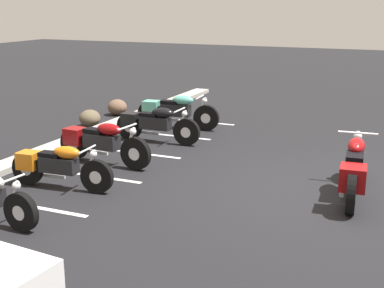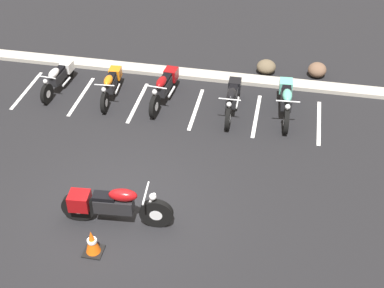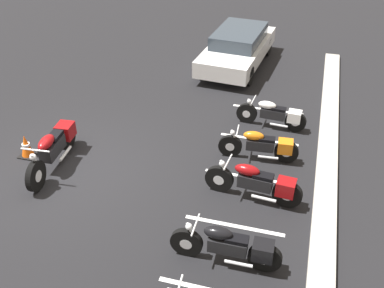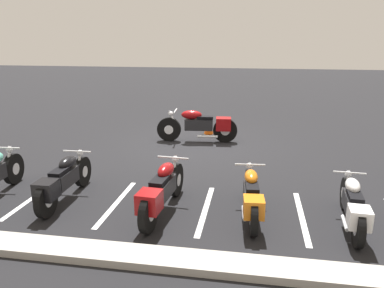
{
  "view_description": "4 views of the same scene",
  "coord_description": "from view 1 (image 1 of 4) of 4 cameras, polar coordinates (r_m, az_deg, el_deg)",
  "views": [
    {
      "loc": [
        -8.92,
        -1.32,
        3.19
      ],
      "look_at": [
        -1.06,
        2.09,
        0.91
      ],
      "focal_mm": 50.0,
      "sensor_mm": 36.0,
      "label": 1
    },
    {
      "loc": [
        3.21,
        -8.13,
        8.55
      ],
      "look_at": [
        1.2,
        2.06,
        0.45
      ],
      "focal_mm": 50.0,
      "sensor_mm": 36.0,
      "label": 2
    },
    {
      "loc": [
        7.72,
        5.25,
        6.58
      ],
      "look_at": [
        -1.13,
        2.76,
        0.5
      ],
      "focal_mm": 42.0,
      "sensor_mm": 36.0,
      "label": 3
    },
    {
      "loc": [
        -1.64,
        10.5,
        3.04
      ],
      "look_at": [
        -0.36,
        2.86,
        0.85
      ],
      "focal_mm": 35.0,
      "sensor_mm": 36.0,
      "label": 4
    }
  ],
  "objects": [
    {
      "name": "stall_line_1",
      "position": [
        9.03,
        -16.66,
        -6.41
      ],
      "size": [
        0.1,
        2.1,
        0.0
      ],
      "primitive_type": "cube",
      "color": "white",
      "rests_on": "ground"
    },
    {
      "name": "landscape_rock_1",
      "position": [
        14.36,
        -10.84,
        2.73
      ],
      "size": [
        0.64,
        0.6,
        0.45
      ],
      "primitive_type": "ellipsoid",
      "rotation": [
        0.0,
        0.0,
        0.1
      ],
      "color": "brown",
      "rests_on": "ground"
    },
    {
      "name": "stall_line_5",
      "position": [
        14.72,
        0.64,
        2.41
      ],
      "size": [
        0.1,
        2.1,
        0.0
      ],
      "primitive_type": "cube",
      "color": "white",
      "rests_on": "ground"
    },
    {
      "name": "landscape_rock_0",
      "position": [
        15.69,
        -7.98,
        3.91
      ],
      "size": [
        0.58,
        0.57,
        0.46
      ],
      "primitive_type": "ellipsoid",
      "rotation": [
        0.0,
        0.0,
        1.54
      ],
      "color": "brown",
      "rests_on": "ground"
    },
    {
      "name": "stall_line_3",
      "position": [
        11.71,
        -5.91,
        -0.95
      ],
      "size": [
        0.1,
        2.1,
        0.0
      ],
      "primitive_type": "cube",
      "color": "white",
      "rests_on": "ground"
    },
    {
      "name": "parked_bike_1",
      "position": [
        9.67,
        -14.31,
        -2.23
      ],
      "size": [
        0.56,
        2.0,
        0.78
      ],
      "rotation": [
        0.0,
        0.0,
        -1.49
      ],
      "color": "black",
      "rests_on": "ground"
    },
    {
      "name": "stall_line_4",
      "position": [
        13.19,
        -2.26,
        0.92
      ],
      "size": [
        0.1,
        2.1,
        0.0
      ],
      "primitive_type": "cube",
      "color": "white",
      "rests_on": "ground"
    },
    {
      "name": "motorcycle_maroon_featured",
      "position": [
        9.28,
        16.91,
        -2.53
      ],
      "size": [
        2.44,
        0.69,
        0.96
      ],
      "rotation": [
        0.0,
        0.0,
        0.08
      ],
      "color": "black",
      "rests_on": "ground"
    },
    {
      "name": "parked_bike_2",
      "position": [
        10.95,
        -9.88,
        0.25
      ],
      "size": [
        0.62,
        2.2,
        0.86
      ],
      "rotation": [
        0.0,
        0.0,
        -1.66
      ],
      "color": "black",
      "rests_on": "ground"
    },
    {
      "name": "parked_bike_4",
      "position": [
        13.87,
        -2.0,
        3.59
      ],
      "size": [
        0.63,
        2.23,
        0.88
      ],
      "rotation": [
        0.0,
        0.0,
        -1.5
      ],
      "color": "black",
      "rests_on": "ground"
    },
    {
      "name": "stall_line_2",
      "position": [
        10.32,
        -10.57,
        -3.34
      ],
      "size": [
        0.1,
        2.1,
        0.0
      ],
      "primitive_type": "cube",
      "color": "white",
      "rests_on": "ground"
    },
    {
      "name": "parked_bike_3",
      "position": [
        12.51,
        -4.18,
        2.2
      ],
      "size": [
        0.59,
        2.12,
        0.83
      ],
      "rotation": [
        0.0,
        0.0,
        -1.56
      ],
      "color": "black",
      "rests_on": "ground"
    },
    {
      "name": "ground",
      "position": [
        9.57,
        14.2,
        -5.04
      ],
      "size": [
        60.0,
        60.0,
        0.0
      ],
      "primitive_type": "plane",
      "color": "black"
    },
    {
      "name": "concrete_curb",
      "position": [
        11.98,
        -15.48,
        -0.78
      ],
      "size": [
        18.0,
        0.5,
        0.12
      ],
      "primitive_type": "cube",
      "color": "#A8A399",
      "rests_on": "ground"
    }
  ]
}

